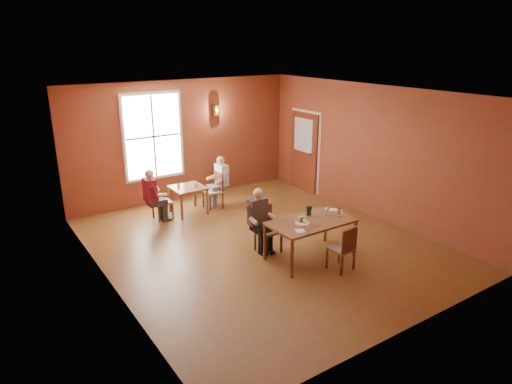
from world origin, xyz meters
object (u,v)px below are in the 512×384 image
main_table (310,239)px  chair_diner_main (268,230)px  second_table (188,200)px  diner_white (214,184)px  chair_diner_maroon (162,201)px  diner_maroon (161,194)px  chair_empty (341,248)px  diner_main (269,223)px  chair_diner_white (213,191)px

main_table → chair_diner_main: (-0.50, 0.65, 0.08)m
main_table → second_table: 3.49m
diner_white → second_table: bearing=90.0°
main_table → chair_diner_main: size_ratio=1.76×
chair_diner_maroon → diner_maroon: 0.17m
main_table → chair_diner_main: 0.82m
chair_empty → diner_white: (-0.35, 4.04, 0.18)m
chair_diner_maroon → second_table: bearing=90.0°
chair_diner_main → chair_empty: bearing=116.8°
main_table → diner_maroon: diner_maroon is taller
second_table → chair_diner_maroon: bearing=180.0°
chair_empty → diner_maroon: diner_maroon is taller
second_table → diner_maroon: size_ratio=0.62×
second_table → diner_white: size_ratio=0.61×
main_table → diner_white: 3.39m
chair_empty → second_table: chair_empty is taller
diner_main → second_table: 2.80m
chair_diner_main → second_table: (-0.37, 2.73, -0.13)m
main_table → diner_main: bearing=128.9°
chair_diner_main → diner_white: diner_white is taller
diner_main → diner_maroon: 2.96m
diner_white → diner_maroon: (-1.36, 0.00, -0.00)m
chair_diner_white → chair_diner_main: bearing=174.2°
main_table → diner_main: 0.83m
chair_diner_main → diner_main: (0.00, -0.03, 0.15)m
main_table → second_table: main_table is taller
diner_main → chair_diner_white: size_ratio=1.37×
second_table → chair_diner_white: bearing=0.0°
chair_empty → chair_diner_maroon: size_ratio=0.99×
second_table → diner_white: bearing=0.0°
diner_maroon → chair_diner_main: bearing=21.1°
main_table → chair_diner_maroon: chair_diner_maroon is taller
diner_main → chair_diner_maroon: size_ratio=1.41×
diner_white → chair_diner_main: bearing=173.6°
chair_diner_main → chair_diner_white: 2.75m
diner_white → main_table: bearing=-176.8°
second_table → diner_maroon: (-0.68, 0.00, 0.27)m
diner_white → chair_diner_maroon: diner_white is taller
chair_diner_main → chair_diner_white: chair_diner_main is taller
chair_diner_white → diner_main: bearing=174.2°
chair_diner_white → diner_white: diner_white is taller
diner_main → second_table: diner_main is taller
second_table → chair_diner_maroon: chair_diner_maroon is taller
chair_diner_white → diner_white: 0.16m
diner_maroon → diner_main: bearing=20.9°
second_table → diner_white: 0.73m
main_table → diner_white: bearing=93.2°
second_table → diner_white: (0.68, 0.00, 0.27)m
chair_diner_main → chair_diner_white: bearing=-95.8°
main_table → diner_main: diner_main is taller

